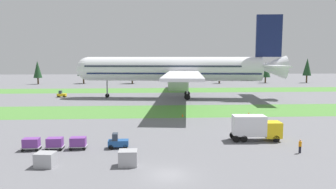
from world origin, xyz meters
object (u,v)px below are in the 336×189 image
(uld_container_0, at_px, (45,160))
(uld_container_1, at_px, (128,158))
(cargo_dolly_third, at_px, (31,143))
(pushback_tractor, at_px, (62,94))
(cargo_dolly_lead, at_px, (78,142))
(catering_truck, at_px, (255,127))
(ground_crew_marshaller, at_px, (300,146))
(taxiway_marker_0, at_px, (183,115))
(taxiway_marker_1, at_px, (249,114))
(baggage_tug, at_px, (118,142))
(airliner, at_px, (179,69))
(cargo_dolly_second, at_px, (55,143))

(uld_container_0, relative_size, uld_container_1, 1.00)
(cargo_dolly_third, xyz_separation_m, pushback_tractor, (-11.30, 55.47, -0.10))
(cargo_dolly_lead, bearing_deg, cargo_dolly_third, -90.00)
(catering_truck, relative_size, ground_crew_marshaller, 4.06)
(cargo_dolly_lead, height_order, taxiway_marker_0, cargo_dolly_lead)
(taxiway_marker_1, bearing_deg, taxiway_marker_0, -175.31)
(baggage_tug, height_order, ground_crew_marshaller, baggage_tug)
(ground_crew_marshaller, bearing_deg, taxiway_marker_1, -125.36)
(pushback_tractor, xyz_separation_m, taxiway_marker_0, (32.84, -33.48, -0.54))
(baggage_tug, xyz_separation_m, taxiway_marker_0, (10.72, 21.64, -0.54))
(airliner, relative_size, taxiway_marker_1, 142.73)
(catering_truck, height_order, uld_container_1, catering_truck)
(airliner, bearing_deg, cargo_dolly_second, 164.83)
(airliner, distance_m, baggage_tug, 53.14)
(baggage_tug, distance_m, taxiway_marker_0, 24.15)
(uld_container_1, bearing_deg, taxiway_marker_0, 72.59)
(baggage_tug, xyz_separation_m, pushback_tractor, (-22.12, 55.12, 0.00))
(catering_truck, relative_size, taxiway_marker_1, 13.51)
(pushback_tractor, xyz_separation_m, uld_container_1, (23.90, -61.97, 0.04))
(pushback_tractor, bearing_deg, uld_container_0, 20.39)
(cargo_dolly_third, bearing_deg, uld_container_0, 29.00)
(cargo_dolly_third, bearing_deg, cargo_dolly_second, 90.00)
(cargo_dolly_third, height_order, uld_container_1, uld_container_1)
(cargo_dolly_third, height_order, ground_crew_marshaller, ground_crew_marshaller)
(cargo_dolly_second, xyz_separation_m, catering_truck, (27.00, 3.03, 1.03))
(airliner, distance_m, ground_crew_marshaller, 55.97)
(catering_truck, height_order, ground_crew_marshaller, catering_truck)
(uld_container_0, distance_m, uld_container_1, 8.85)
(cargo_dolly_third, relative_size, taxiway_marker_0, 4.07)
(airliner, bearing_deg, cargo_dolly_lead, 167.64)
(ground_crew_marshaller, distance_m, uld_container_0, 29.79)
(baggage_tug, distance_m, cargo_dolly_lead, 5.03)
(cargo_dolly_second, distance_m, ground_crew_marshaller, 30.66)
(cargo_dolly_third, relative_size, uld_container_0, 1.12)
(uld_container_0, height_order, taxiway_marker_0, uld_container_0)
(baggage_tug, distance_m, ground_crew_marshaller, 22.84)
(airliner, bearing_deg, ground_crew_marshaller, -163.02)
(ground_crew_marshaller, relative_size, taxiway_marker_0, 3.15)
(ground_crew_marshaller, bearing_deg, uld_container_1, -22.00)
(baggage_tug, bearing_deg, taxiway_marker_1, 131.00)
(airliner, distance_m, cargo_dolly_second, 55.79)
(baggage_tug, distance_m, catering_truck, 19.31)
(ground_crew_marshaller, bearing_deg, taxiway_marker_0, -95.90)
(cargo_dolly_third, bearing_deg, taxiway_marker_1, 121.32)
(cargo_dolly_second, xyz_separation_m, cargo_dolly_third, (-2.90, -0.09, 0.00))
(catering_truck, bearing_deg, airliner, -169.44)
(cargo_dolly_second, height_order, uld_container_1, uld_container_1)
(uld_container_1, bearing_deg, airliner, 79.36)
(ground_crew_marshaller, distance_m, taxiway_marker_0, 27.82)
(uld_container_1, distance_m, taxiway_marker_1, 37.35)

